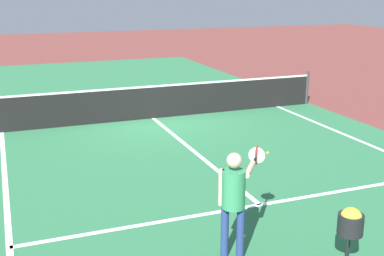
% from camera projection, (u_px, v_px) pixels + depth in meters
% --- Properties ---
extents(ground_plane, '(60.00, 60.00, 0.00)m').
position_uv_depth(ground_plane, '(153.00, 118.00, 14.43)').
color(ground_plane, brown).
extents(court_surface_inbounds, '(10.62, 24.40, 0.00)m').
position_uv_depth(court_surface_inbounds, '(153.00, 118.00, 14.43)').
color(court_surface_inbounds, '#2D7247').
rests_on(court_surface_inbounds, ground_plane).
extents(line_sideline_left, '(0.10, 11.89, 0.01)m').
position_uv_depth(line_sideline_left, '(9.00, 233.00, 7.67)').
color(line_sideline_left, white).
rests_on(line_sideline_left, ground_plane).
extents(line_service_near, '(8.22, 0.10, 0.01)m').
position_uv_depth(line_service_near, '(260.00, 205.00, 8.69)').
color(line_service_near, white).
rests_on(line_service_near, ground_plane).
extents(line_center_service, '(0.10, 6.40, 0.01)m').
position_uv_depth(line_center_service, '(193.00, 151.00, 11.56)').
color(line_center_service, white).
rests_on(line_center_service, ground_plane).
extents(net, '(10.44, 0.09, 1.07)m').
position_uv_depth(net, '(153.00, 102.00, 14.30)').
color(net, '#33383D').
rests_on(net, ground_plane).
extents(player_near, '(0.93, 0.87, 1.54)m').
position_uv_depth(player_near, '(234.00, 194.00, 6.78)').
color(player_near, navy).
rests_on(player_near, ground_plane).
extents(ball_hopper, '(0.34, 0.34, 0.87)m').
position_uv_depth(ball_hopper, '(351.00, 222.00, 6.56)').
color(ball_hopper, black).
rests_on(ball_hopper, ground_plane).
extents(tennis_ball_mid_court, '(0.07, 0.07, 0.07)m').
position_uv_depth(tennis_ball_mid_court, '(268.00, 153.00, 11.32)').
color(tennis_ball_mid_court, '#CCE033').
rests_on(tennis_ball_mid_court, ground_plane).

